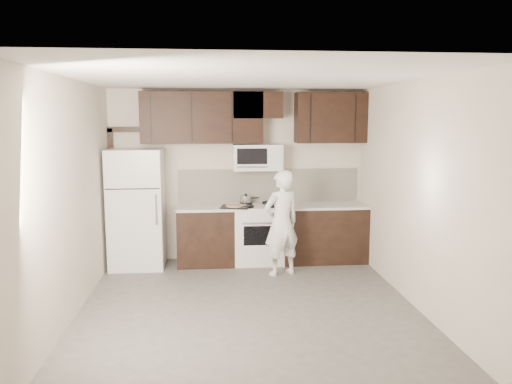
{
  "coord_description": "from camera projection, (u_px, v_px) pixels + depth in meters",
  "views": [
    {
      "loc": [
        -0.44,
        -5.67,
        2.25
      ],
      "look_at": [
        0.17,
        0.9,
        1.27
      ],
      "focal_mm": 35.0,
      "sensor_mm": 36.0,
      "label": 1
    }
  ],
  "objects": [
    {
      "name": "stove",
      "position": [
        258.0,
        234.0,
        7.82
      ],
      "size": [
        0.76,
        0.66,
        0.94
      ],
      "color": "silver",
      "rests_on": "floor"
    },
    {
      "name": "person",
      "position": [
        282.0,
        223.0,
        7.14
      ],
      "size": [
        0.66,
        0.56,
        1.53
      ],
      "primitive_type": "imported",
      "rotation": [
        0.0,
        0.0,
        3.55
      ],
      "color": "white",
      "rests_on": "floor"
    },
    {
      "name": "backsplash",
      "position": [
        269.0,
        185.0,
        8.03
      ],
      "size": [
        2.9,
        0.02,
        0.54
      ],
      "primitive_type": "cube",
      "color": "white",
      "rests_on": "counter_run"
    },
    {
      "name": "upper_cabinets",
      "position": [
        251.0,
        116.0,
        7.68
      ],
      "size": [
        3.48,
        0.35,
        0.78
      ],
      "color": "black",
      "rests_on": "back_wall"
    },
    {
      "name": "counter_run",
      "position": [
        277.0,
        233.0,
        7.85
      ],
      "size": [
        2.95,
        0.64,
        0.91
      ],
      "color": "black",
      "rests_on": "floor"
    },
    {
      "name": "microwave",
      "position": [
        257.0,
        157.0,
        7.76
      ],
      "size": [
        0.76,
        0.42,
        0.4
      ],
      "color": "silver",
      "rests_on": "upper_cabinets"
    },
    {
      "name": "baking_tray",
      "position": [
        235.0,
        207.0,
        7.56
      ],
      "size": [
        0.46,
        0.38,
        0.02
      ],
      "primitive_type": "cube",
      "rotation": [
        0.0,
        0.0,
        -0.18
      ],
      "color": "black",
      "rests_on": "counter_run"
    },
    {
      "name": "refrigerator",
      "position": [
        137.0,
        208.0,
        7.54
      ],
      "size": [
        0.8,
        0.76,
        1.8
      ],
      "color": "silver",
      "rests_on": "floor"
    },
    {
      "name": "floor",
      "position": [
        249.0,
        309.0,
        5.95
      ],
      "size": [
        4.5,
        4.5,
        0.0
      ],
      "primitive_type": "plane",
      "color": "#4F4C4A",
      "rests_on": "ground"
    },
    {
      "name": "ceiling",
      "position": [
        248.0,
        78.0,
        5.55
      ],
      "size": [
        4.5,
        4.5,
        0.0
      ],
      "primitive_type": "plane",
      "rotation": [
        3.14,
        0.0,
        0.0
      ],
      "color": "white",
      "rests_on": "back_wall"
    },
    {
      "name": "back_wall",
      "position": [
        238.0,
        175.0,
        7.97
      ],
      "size": [
        4.0,
        0.0,
        4.0
      ],
      "primitive_type": "plane",
      "rotation": [
        1.57,
        0.0,
        0.0
      ],
      "color": "beige",
      "rests_on": "ground"
    },
    {
      "name": "saucepan",
      "position": [
        246.0,
        200.0,
        7.88
      ],
      "size": [
        0.3,
        0.17,
        0.17
      ],
      "color": "silver",
      "rests_on": "stove"
    },
    {
      "name": "pizza",
      "position": [
        235.0,
        206.0,
        7.55
      ],
      "size": [
        0.32,
        0.32,
        0.02
      ],
      "primitive_type": "cylinder",
      "rotation": [
        0.0,
        0.0,
        -0.18
      ],
      "color": "#CBAE88",
      "rests_on": "baking_tray"
    },
    {
      "name": "door_trim",
      "position": [
        115.0,
        183.0,
        7.77
      ],
      "size": [
        0.5,
        0.08,
        2.12
      ],
      "color": "black",
      "rests_on": "floor"
    }
  ]
}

